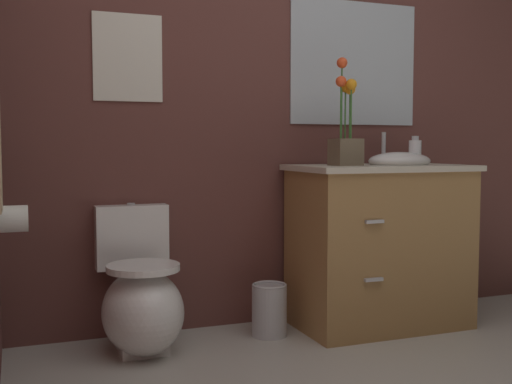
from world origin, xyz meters
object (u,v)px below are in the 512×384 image
object	(u,v)px
soap_bottle	(415,152)
wall_mirror	(354,63)
flower_vase	(346,134)
wall_poster	(128,58)
toilet_paper_roll	(14,219)
trash_bin	(269,310)
toilet	(141,301)
vanity_cabinet	(380,243)

from	to	relation	value
soap_bottle	wall_mirror	distance (m)	0.62
flower_vase	wall_poster	bearing A→B (deg)	163.32
flower_vase	wall_mirror	distance (m)	0.57
flower_vase	soap_bottle	distance (m)	0.49
soap_bottle	wall_mirror	xyz separation A→B (m)	(-0.25, 0.25, 0.50)
flower_vase	toilet_paper_roll	size ratio (longest dim) A/B	5.08
wall_poster	wall_mirror	world-z (taller)	wall_mirror
wall_mirror	trash_bin	bearing A→B (deg)	-157.45
toilet	wall_poster	xyz separation A→B (m)	(0.00, 0.27, 1.18)
flower_vase	soap_bottle	bearing A→B (deg)	8.47
trash_bin	toilet_paper_roll	distance (m)	1.35
vanity_cabinet	flower_vase	world-z (taller)	flower_vase
vanity_cabinet	wall_poster	bearing A→B (deg)	167.21
soap_bottle	toilet_paper_roll	xyz separation A→B (m)	(-2.10, -0.22, -0.27)
flower_vase	toilet_paper_roll	world-z (taller)	flower_vase
toilet	trash_bin	distance (m)	0.67
flower_vase	trash_bin	world-z (taller)	flower_vase
vanity_cabinet	wall_mirror	xyz separation A→B (m)	(-0.00, 0.29, 1.00)
toilet	trash_bin	size ratio (longest dim) A/B	2.54
toilet	wall_mirror	world-z (taller)	wall_mirror
vanity_cabinet	flower_vase	distance (m)	0.63
toilet	soap_bottle	bearing A→B (deg)	0.74
vanity_cabinet	toilet_paper_roll	world-z (taller)	vanity_cabinet
toilet	wall_mirror	size ratio (longest dim) A/B	0.86
trash_bin	toilet_paper_roll	size ratio (longest dim) A/B	2.47
toilet	toilet_paper_roll	bearing A→B (deg)	-160.44
toilet	toilet_paper_roll	size ratio (longest dim) A/B	6.27
flower_vase	toilet_paper_roll	xyz separation A→B (m)	(-1.62, -0.15, -0.36)
wall_poster	wall_mirror	bearing A→B (deg)	0.00
wall_poster	wall_mirror	xyz separation A→B (m)	(1.29, 0.00, 0.03)
vanity_cabinet	toilet_paper_roll	bearing A→B (deg)	-174.74
toilet_paper_roll	wall_poster	bearing A→B (deg)	40.01
vanity_cabinet	toilet_paper_roll	distance (m)	1.87
toilet	flower_vase	distance (m)	1.33
soap_bottle	flower_vase	bearing A→B (deg)	-171.53
wall_poster	flower_vase	bearing A→B (deg)	-16.68
trash_bin	wall_poster	xyz separation A→B (m)	(-0.66, 0.26, 1.28)
trash_bin	toilet_paper_roll	xyz separation A→B (m)	(-1.21, -0.20, 0.54)
wall_mirror	toilet	bearing A→B (deg)	-168.30
soap_bottle	trash_bin	world-z (taller)	soap_bottle
toilet_paper_roll	soap_bottle	bearing A→B (deg)	5.89
wall_poster	wall_mirror	distance (m)	1.29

